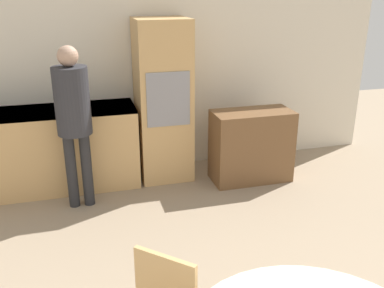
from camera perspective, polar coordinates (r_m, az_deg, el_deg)
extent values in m
cube|color=silver|center=(5.17, -7.34, 10.45)|extent=(6.19, 0.05, 2.60)
cube|color=tan|center=(5.02, -19.68, -0.88)|extent=(2.14, 0.60, 0.92)
cube|color=black|center=(4.89, -20.30, 3.99)|extent=(2.14, 0.60, 0.03)
cube|color=tan|center=(4.96, -3.89, 5.73)|extent=(0.60, 0.58, 1.85)
cube|color=gray|center=(4.66, -3.17, 5.94)|extent=(0.48, 0.01, 0.60)
cube|color=brown|center=(5.04, 7.91, -0.25)|extent=(0.92, 0.45, 0.84)
cube|color=tan|center=(2.45, -3.58, -18.49)|extent=(0.29, 0.29, 0.40)
cylinder|color=#262628|center=(4.55, -15.78, -3.46)|extent=(0.11, 0.11, 0.80)
cylinder|color=#262628|center=(4.55, -13.85, -3.28)|extent=(0.11, 0.11, 0.80)
cylinder|color=#2D2D33|center=(4.31, -15.69, 5.55)|extent=(0.34, 0.34, 0.66)
sphere|color=tan|center=(4.23, -16.25, 11.20)|extent=(0.20, 0.20, 0.20)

